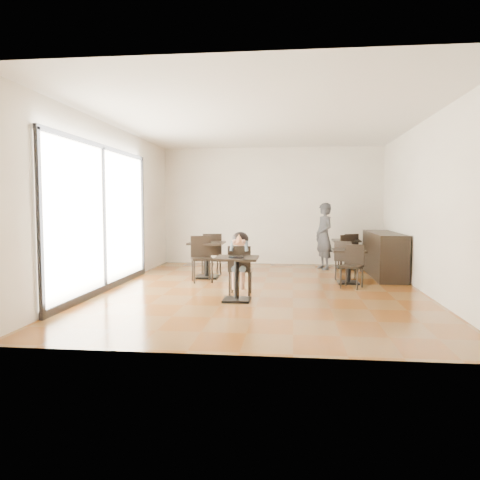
# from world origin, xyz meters

# --- Properties ---
(floor) EXTENTS (6.00, 8.00, 0.01)m
(floor) POSITION_xyz_m (0.00, 0.00, 0.00)
(floor) COLOR brown
(floor) RESTS_ON ground
(ceiling) EXTENTS (6.00, 8.00, 0.01)m
(ceiling) POSITION_xyz_m (0.00, 0.00, 3.20)
(ceiling) COLOR silver
(ceiling) RESTS_ON floor
(wall_back) EXTENTS (6.00, 0.01, 3.20)m
(wall_back) POSITION_xyz_m (0.00, 4.00, 1.60)
(wall_back) COLOR silver
(wall_back) RESTS_ON floor
(wall_front) EXTENTS (6.00, 0.01, 3.20)m
(wall_front) POSITION_xyz_m (0.00, -4.00, 1.60)
(wall_front) COLOR silver
(wall_front) RESTS_ON floor
(wall_left) EXTENTS (0.01, 8.00, 3.20)m
(wall_left) POSITION_xyz_m (-3.00, 0.00, 1.60)
(wall_left) COLOR silver
(wall_left) RESTS_ON floor
(wall_right) EXTENTS (0.01, 8.00, 3.20)m
(wall_right) POSITION_xyz_m (3.00, 0.00, 1.60)
(wall_right) COLOR silver
(wall_right) RESTS_ON floor
(storefront_window) EXTENTS (0.04, 4.50, 2.60)m
(storefront_window) POSITION_xyz_m (-2.97, -0.50, 1.40)
(storefront_window) COLOR white
(storefront_window) RESTS_ON floor
(child_table) EXTENTS (0.71, 0.71, 0.75)m
(child_table) POSITION_xyz_m (-0.36, -1.14, 0.38)
(child_table) COLOR black
(child_table) RESTS_ON floor
(child_chair) EXTENTS (0.41, 0.41, 0.90)m
(child_chair) POSITION_xyz_m (-0.36, -0.59, 0.45)
(child_chair) COLOR black
(child_chair) RESTS_ON floor
(child) EXTENTS (0.41, 0.57, 1.14)m
(child) POSITION_xyz_m (-0.36, -0.59, 0.57)
(child) COLOR slate
(child) RESTS_ON child_chair
(plate) EXTENTS (0.25, 0.25, 0.02)m
(plate) POSITION_xyz_m (-0.36, -1.24, 0.76)
(plate) COLOR black
(plate) RESTS_ON child_table
(pizza_slice) EXTENTS (0.26, 0.20, 0.06)m
(pizza_slice) POSITION_xyz_m (-0.36, -0.78, 0.98)
(pizza_slice) COLOR #DBC36F
(pizza_slice) RESTS_ON child
(adult_patron) EXTENTS (0.62, 0.72, 1.68)m
(adult_patron) POSITION_xyz_m (1.37, 3.02, 0.84)
(adult_patron) COLOR #3D3E43
(adult_patron) RESTS_ON floor
(cafe_table_mid) EXTENTS (0.88, 0.88, 0.70)m
(cafe_table_mid) POSITION_xyz_m (1.73, 0.88, 0.35)
(cafe_table_mid) COLOR black
(cafe_table_mid) RESTS_ON floor
(cafe_table_left) EXTENTS (0.96, 0.96, 0.80)m
(cafe_table_left) POSITION_xyz_m (-1.32, 1.30, 0.40)
(cafe_table_left) COLOR black
(cafe_table_left) RESTS_ON floor
(cafe_table_back) EXTENTS (0.92, 0.92, 0.73)m
(cafe_table_back) POSITION_xyz_m (1.95, 3.32, 0.37)
(cafe_table_back) COLOR black
(cafe_table_back) RESTS_ON floor
(chair_mid_a) EXTENTS (0.51, 0.51, 0.85)m
(chair_mid_a) POSITION_xyz_m (1.73, 1.43, 0.42)
(chair_mid_a) COLOR black
(chair_mid_a) RESTS_ON floor
(chair_mid_b) EXTENTS (0.51, 0.51, 0.85)m
(chair_mid_b) POSITION_xyz_m (1.73, 0.33, 0.42)
(chair_mid_b) COLOR black
(chair_mid_b) RESTS_ON floor
(chair_left_a) EXTENTS (0.55, 0.55, 0.97)m
(chair_left_a) POSITION_xyz_m (-1.32, 1.85, 0.48)
(chair_left_a) COLOR black
(chair_left_a) RESTS_ON floor
(chair_left_b) EXTENTS (0.55, 0.55, 0.97)m
(chair_left_b) POSITION_xyz_m (-1.32, 0.75, 0.48)
(chair_left_b) COLOR black
(chair_left_b) RESTS_ON floor
(chair_back_a) EXTENTS (0.52, 0.52, 0.88)m
(chair_back_a) POSITION_xyz_m (2.02, 3.50, 0.44)
(chair_back_a) COLOR black
(chair_back_a) RESTS_ON floor
(chair_back_b) EXTENTS (0.52, 0.52, 0.88)m
(chair_back_b) POSITION_xyz_m (2.02, 2.77, 0.44)
(chair_back_b) COLOR black
(chair_back_b) RESTS_ON floor
(service_counter) EXTENTS (0.60, 2.40, 1.00)m
(service_counter) POSITION_xyz_m (2.65, 2.00, 0.50)
(service_counter) COLOR black
(service_counter) RESTS_ON floor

